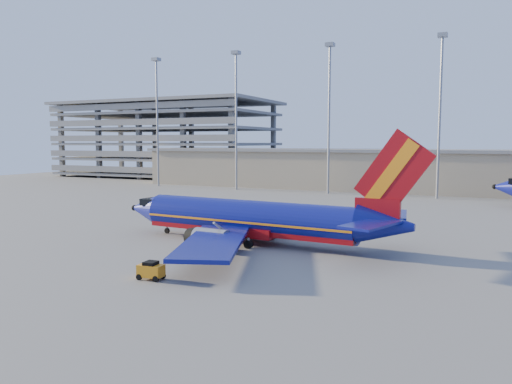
% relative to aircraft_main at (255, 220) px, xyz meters
% --- Properties ---
extents(ground, '(220.00, 220.00, 0.00)m').
position_rel_aircraft_main_xyz_m(ground, '(-2.42, 3.19, -2.38)').
color(ground, slate).
rests_on(ground, ground).
extents(terminal_building, '(122.00, 16.00, 8.50)m').
position_rel_aircraft_main_xyz_m(terminal_building, '(7.58, 61.19, 1.94)').
color(terminal_building, gray).
rests_on(terminal_building, ground).
extents(parking_garage, '(62.00, 32.00, 21.40)m').
position_rel_aircraft_main_xyz_m(parking_garage, '(-64.42, 77.24, 9.35)').
color(parking_garage, slate).
rests_on(parking_garage, ground).
extents(light_mast_row, '(101.60, 1.60, 28.65)m').
position_rel_aircraft_main_xyz_m(light_mast_row, '(2.58, 49.19, 15.18)').
color(light_mast_row, gray).
rests_on(light_mast_row, ground).
extents(aircraft_main, '(32.87, 31.55, 11.13)m').
position_rel_aircraft_main_xyz_m(aircraft_main, '(0.00, 0.00, 0.00)').
color(aircraft_main, navy).
rests_on(aircraft_main, ground).
extents(baggage_tug, '(1.93, 1.24, 1.34)m').
position_rel_aircraft_main_xyz_m(baggage_tug, '(-1.36, -15.05, -1.68)').
color(baggage_tug, orange).
rests_on(baggage_tug, ground).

